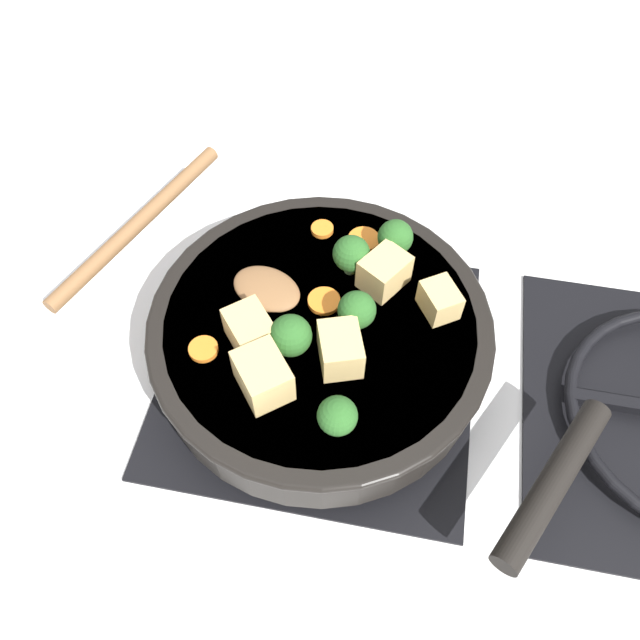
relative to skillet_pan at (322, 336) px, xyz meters
The scene contains 18 objects.
ground_plane 0.06m from the skillet_pan, 117.80° to the right, with size 2.40×2.40×0.00m, color white.
front_burner_grate 0.05m from the skillet_pan, 117.80° to the right, with size 0.31×0.31×0.03m.
skillet_pan is the anchor object (origin of this frame).
wooden_spoon 0.16m from the skillet_pan, 110.96° to the right, with size 0.24×0.24×0.02m.
tofu_cube_center_large 0.09m from the skillet_pan, 25.29° to the right, with size 0.05×0.04×0.04m, color #DBB770.
tofu_cube_near_handle 0.08m from the skillet_pan, 137.89° to the left, with size 0.04×0.03×0.03m, color #DBB770.
tofu_cube_east_chunk 0.08m from the skillet_pan, 60.53° to the right, with size 0.04×0.03×0.03m, color #DBB770.
tofu_cube_west_chunk 0.12m from the skillet_pan, 107.96° to the left, with size 0.04×0.03×0.03m, color #DBB770.
tofu_cube_back_piece 0.06m from the skillet_pan, 31.81° to the left, with size 0.04×0.03×0.03m, color #DBB770.
broccoli_floret_near_spoon 0.07m from the skillet_pan, 29.00° to the right, with size 0.04×0.04×0.04m.
broccoli_floret_center_top 0.06m from the skillet_pan, 98.91° to the left, with size 0.03×0.03×0.04m.
broccoli_floret_east_rim 0.08m from the skillet_pan, 165.77° to the left, with size 0.04×0.04×0.04m.
broccoli_floret_west_rim 0.12m from the skillet_pan, 17.19° to the left, with size 0.03×0.03×0.04m.
broccoli_floret_north_edge 0.12m from the skillet_pan, 149.47° to the left, with size 0.03×0.03×0.04m.
carrot_slice_orange_thin 0.03m from the skillet_pan, 165.45° to the right, with size 0.03×0.03×0.01m, color orange.
carrot_slice_near_center 0.11m from the skillet_pan, 62.53° to the right, with size 0.03×0.03×0.01m, color orange.
carrot_slice_edge_slice 0.11m from the skillet_pan, 169.56° to the right, with size 0.02×0.02×0.01m, color orange.
carrot_slice_under_broccoli 0.11m from the skillet_pan, 167.20° to the left, with size 0.03×0.03×0.01m, color orange.
Camera 1 is at (0.32, 0.06, 0.56)m, focal length 35.00 mm.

